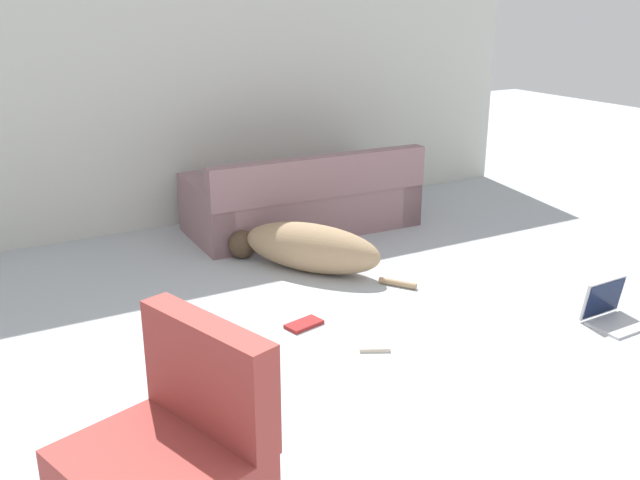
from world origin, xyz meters
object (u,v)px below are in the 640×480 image
book_cream (374,346)px  book_red (304,324)px  dog (307,247)px  laptop_open (610,309)px  couch (303,203)px

book_cream → book_red: bearing=115.1°
dog → laptop_open: bearing=-178.3°
couch → book_red: size_ratio=7.80×
laptop_open → book_cream: size_ratio=1.70×
laptop_open → book_red: bearing=150.9°
dog → laptop_open: (1.26, -1.77, -0.09)m
dog → book_red: dog is taller
book_red → dog: bearing=60.5°
dog → book_red: bearing=116.7°
couch → book_cream: bearing=74.2°
dog → laptop_open: size_ratio=3.80×
laptop_open → book_red: 1.97m
couch → dog: size_ratio=1.46×
dog → book_red: size_ratio=5.34×
dog → book_cream: (-0.27, -1.33, -0.17)m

